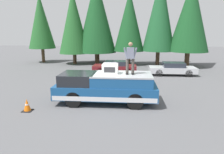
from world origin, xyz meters
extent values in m
plane|color=#565659|center=(0.00, 0.00, 0.00)|extent=(90.00, 90.00, 0.00)
cube|color=navy|center=(-0.06, -0.08, 0.70)|extent=(2.00, 5.50, 0.70)
cube|color=silver|center=(-0.06, -0.08, 0.51)|extent=(2.01, 5.39, 0.24)
cube|color=black|center=(-0.06, 1.43, 1.35)|extent=(1.84, 1.87, 0.60)
cube|color=navy|center=(-0.06, -0.96, 1.31)|extent=(1.92, 3.19, 0.52)
cube|color=#A8AAAF|center=(-0.06, -0.96, 1.61)|extent=(1.94, 3.19, 0.08)
cube|color=#232326|center=(-0.06, 2.61, 0.43)|extent=(1.96, 0.16, 0.20)
cube|color=#B2B5BA|center=(-0.06, -2.77, 0.43)|extent=(1.96, 0.16, 0.20)
cylinder|color=black|center=(-0.91, 1.52, 0.42)|extent=(0.30, 0.84, 0.84)
cylinder|color=black|center=(0.79, 1.52, 0.42)|extent=(0.30, 0.84, 0.84)
cylinder|color=black|center=(-0.91, -1.67, 0.42)|extent=(0.30, 0.84, 0.84)
cylinder|color=black|center=(0.79, -1.67, 0.42)|extent=(0.30, 0.84, 0.84)
cube|color=silver|center=(-0.01, -0.32, 1.91)|extent=(0.64, 0.84, 0.52)
cube|color=#2D2D30|center=(-0.33, -0.32, 1.91)|extent=(0.01, 0.59, 0.29)
cube|color=#99999E|center=(-0.01, -0.32, 2.19)|extent=(0.58, 0.76, 0.04)
cylinder|color=#423D38|center=(-0.14, -1.54, 2.07)|extent=(0.15, 0.15, 0.84)
cube|color=black|center=(-0.18, -1.54, 1.69)|extent=(0.26, 0.11, 0.08)
cylinder|color=#423D38|center=(-0.14, -1.24, 2.07)|extent=(0.15, 0.15, 0.84)
cube|color=black|center=(-0.18, -1.24, 1.69)|extent=(0.26, 0.11, 0.08)
cube|color=gray|center=(-0.14, -1.39, 2.78)|extent=(0.24, 0.40, 0.58)
sphere|color=#A37A5B|center=(-0.14, -1.39, 3.23)|extent=(0.22, 0.22, 0.22)
cylinder|color=gray|center=(-0.17, -1.63, 2.78)|extent=(0.09, 0.23, 0.58)
cylinder|color=gray|center=(-0.17, -1.14, 2.78)|extent=(0.09, 0.23, 0.58)
cube|color=silver|center=(7.79, -5.24, 0.49)|extent=(1.64, 4.10, 0.50)
cube|color=#282D38|center=(7.79, -5.34, 0.95)|extent=(1.31, 1.89, 0.42)
cylinder|color=black|center=(7.07, -3.97, 0.31)|extent=(0.20, 0.62, 0.62)
cylinder|color=black|center=(8.51, -3.97, 0.31)|extent=(0.20, 0.62, 0.62)
cylinder|color=black|center=(7.07, -6.51, 0.31)|extent=(0.20, 0.62, 0.62)
cylinder|color=black|center=(8.51, -6.51, 0.31)|extent=(0.20, 0.62, 0.62)
cube|color=maroon|center=(8.29, 0.04, 0.49)|extent=(1.64, 4.10, 0.50)
cube|color=#282D38|center=(8.29, -0.06, 0.95)|extent=(1.31, 1.89, 0.42)
cylinder|color=black|center=(7.57, 1.31, 0.31)|extent=(0.20, 0.62, 0.62)
cylinder|color=black|center=(9.01, 1.31, 0.31)|extent=(0.20, 0.62, 0.62)
cylinder|color=black|center=(7.57, -1.23, 0.31)|extent=(0.20, 0.62, 0.62)
cylinder|color=black|center=(9.01, -1.23, 0.31)|extent=(0.20, 0.62, 0.62)
cube|color=black|center=(-1.64, 3.68, 0.01)|extent=(0.47, 0.47, 0.03)
cone|color=orange|center=(-1.64, 3.68, 0.31)|extent=(0.36, 0.36, 0.62)
cylinder|color=white|center=(-1.64, 3.68, 0.34)|extent=(0.19, 0.19, 0.06)
cylinder|color=#4C3826|center=(12.76, -7.83, 0.84)|extent=(0.52, 0.52, 1.69)
cone|color=#194C23|center=(12.76, -7.83, 5.61)|extent=(4.31, 4.31, 7.84)
cylinder|color=#4C3826|center=(13.50, -4.66, 0.83)|extent=(0.45, 0.45, 1.66)
cone|color=#1E562D|center=(13.50, -4.66, 5.99)|extent=(3.71, 3.71, 8.65)
cylinder|color=#4C3826|center=(13.68, -1.26, 0.80)|extent=(0.43, 0.43, 1.61)
cone|color=#194C23|center=(13.68, -1.26, 5.06)|extent=(3.54, 3.54, 6.90)
cylinder|color=#4C3826|center=(14.22, 2.65, 0.69)|extent=(0.56, 0.56, 1.38)
cone|color=#194C23|center=(14.22, 2.65, 5.80)|extent=(4.68, 4.68, 8.84)
cylinder|color=#4C3826|center=(13.62, 5.33, 0.65)|extent=(0.43, 0.43, 1.29)
cone|color=#235B28|center=(13.62, 5.33, 4.98)|extent=(3.59, 3.59, 7.37)
cylinder|color=#4C3826|center=(14.52, 9.71, 0.90)|extent=(0.39, 0.39, 1.79)
cone|color=#235B28|center=(14.52, 9.71, 5.08)|extent=(3.27, 3.27, 6.57)
camera|label=1|loc=(-10.81, -1.34, 3.87)|focal=32.71mm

